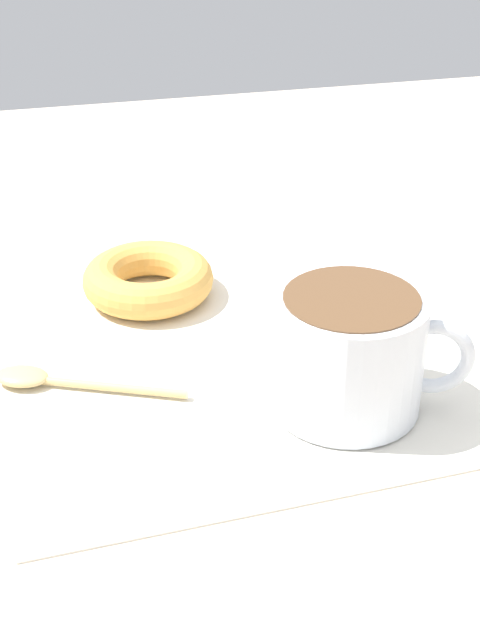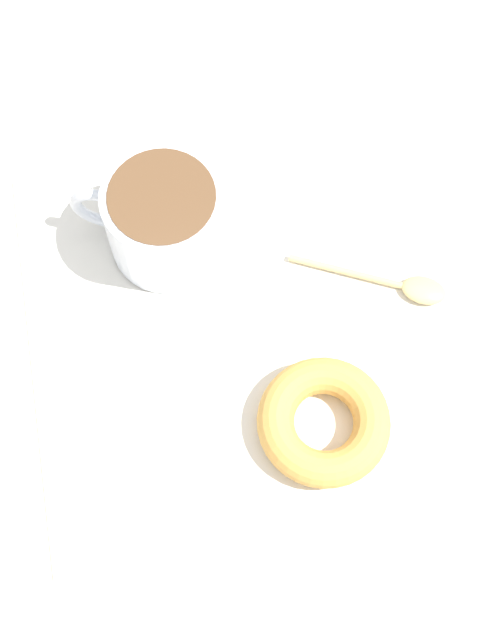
% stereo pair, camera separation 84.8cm
% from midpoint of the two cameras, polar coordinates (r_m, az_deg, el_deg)
% --- Properties ---
extents(ground_plane, '(1.20, 1.20, 0.02)m').
position_cam_midpoint_polar(ground_plane, '(0.53, 0.60, -43.00)').
color(ground_plane, beige).
extents(napkin, '(0.35, 0.35, 0.00)m').
position_cam_midpoint_polar(napkin, '(0.52, 1.96, -43.59)').
color(napkin, white).
rests_on(napkin, ground_plane).
extents(coffee_cup, '(0.09, 0.12, 0.08)m').
position_cam_midpoint_polar(coffee_cup, '(0.47, 15.41, -49.61)').
color(coffee_cup, silver).
rests_on(coffee_cup, napkin).
extents(donut, '(0.10, 0.10, 0.03)m').
position_cam_midpoint_polar(donut, '(0.53, -7.64, -35.33)').
color(donut, gold).
rests_on(donut, napkin).
extents(spoon, '(0.07, 0.12, 0.01)m').
position_cam_midpoint_polar(spoon, '(0.52, -18.95, -47.30)').
color(spoon, '#D8B772').
rests_on(spoon, napkin).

